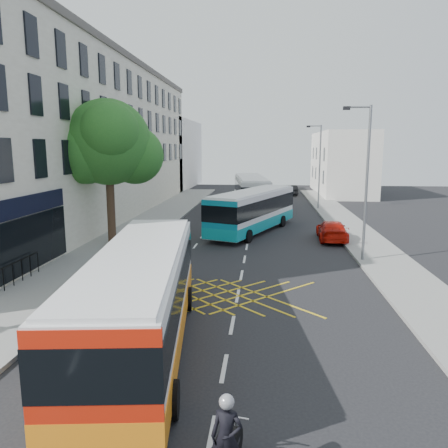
% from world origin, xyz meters
% --- Properties ---
extents(ground, '(120.00, 120.00, 0.00)m').
position_xyz_m(ground, '(0.00, 0.00, 0.00)').
color(ground, black).
rests_on(ground, ground).
extents(pavement_left, '(5.00, 70.00, 0.15)m').
position_xyz_m(pavement_left, '(-8.50, 15.00, 0.07)').
color(pavement_left, gray).
rests_on(pavement_left, ground).
extents(pavement_right, '(3.00, 70.00, 0.15)m').
position_xyz_m(pavement_right, '(7.50, 15.00, 0.07)').
color(pavement_right, gray).
rests_on(pavement_right, ground).
extents(terrace_main, '(8.30, 45.00, 13.50)m').
position_xyz_m(terrace_main, '(-14.00, 24.49, 6.76)').
color(terrace_main, beige).
rests_on(terrace_main, ground).
extents(terrace_far, '(8.00, 20.00, 10.00)m').
position_xyz_m(terrace_far, '(-14.00, 55.00, 5.00)').
color(terrace_far, silver).
rests_on(terrace_far, ground).
extents(building_right, '(6.00, 18.00, 8.00)m').
position_xyz_m(building_right, '(11.00, 48.00, 4.00)').
color(building_right, silver).
rests_on(building_right, ground).
extents(street_tree, '(6.30, 5.70, 8.80)m').
position_xyz_m(street_tree, '(-8.51, 14.97, 6.29)').
color(street_tree, '#382619').
rests_on(street_tree, pavement_left).
extents(lamp_near, '(1.45, 0.15, 8.00)m').
position_xyz_m(lamp_near, '(6.20, 12.00, 4.62)').
color(lamp_near, slate).
rests_on(lamp_near, pavement_right).
extents(lamp_far, '(1.45, 0.15, 8.00)m').
position_xyz_m(lamp_far, '(6.20, 32.00, 4.62)').
color(lamp_far, slate).
rests_on(lamp_far, pavement_right).
extents(railings, '(0.08, 5.60, 1.14)m').
position_xyz_m(railings, '(-9.70, 5.30, 0.72)').
color(railings, black).
rests_on(railings, pavement_left).
extents(bus_near, '(3.85, 11.17, 3.08)m').
position_xyz_m(bus_near, '(-2.62, 1.10, 1.62)').
color(bus_near, silver).
rests_on(bus_near, ground).
extents(bus_mid, '(6.24, 10.83, 3.00)m').
position_xyz_m(bus_mid, '(0.23, 19.92, 1.58)').
color(bus_mid, silver).
rests_on(bus_mid, ground).
extents(bus_far, '(3.97, 11.73, 3.23)m').
position_xyz_m(bus_far, '(-0.29, 31.46, 1.70)').
color(bus_far, silver).
rests_on(bus_far, ground).
extents(motorbike, '(0.71, 1.98, 1.77)m').
position_xyz_m(motorbike, '(0.44, -4.17, 0.83)').
color(motorbike, black).
rests_on(motorbike, ground).
extents(parked_car_blue, '(1.99, 4.26, 1.41)m').
position_xyz_m(parked_car_blue, '(-5.12, 1.49, 0.71)').
color(parked_car_blue, '#0D1B37').
rests_on(parked_car_blue, ground).
extents(parked_car_silver, '(2.04, 4.47, 1.42)m').
position_xyz_m(parked_car_silver, '(-4.90, 6.53, 0.71)').
color(parked_car_silver, '#A1A4A9').
rests_on(parked_car_silver, ground).
extents(red_hatchback, '(1.98, 4.52, 1.29)m').
position_xyz_m(red_hatchback, '(5.50, 17.55, 0.65)').
color(red_hatchback, red).
rests_on(red_hatchback, ground).
extents(distant_car_grey, '(2.85, 5.55, 1.50)m').
position_xyz_m(distant_car_grey, '(-0.22, 41.12, 0.75)').
color(distant_car_grey, '#414349').
rests_on(distant_car_grey, ground).
extents(distant_car_silver, '(2.03, 4.45, 1.48)m').
position_xyz_m(distant_car_silver, '(2.75, 35.01, 0.74)').
color(distant_car_silver, '#94969B').
rests_on(distant_car_silver, ground).
extents(distant_car_dark, '(1.67, 3.97, 1.28)m').
position_xyz_m(distant_car_dark, '(4.39, 45.20, 0.64)').
color(distant_car_dark, black).
rests_on(distant_car_dark, ground).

